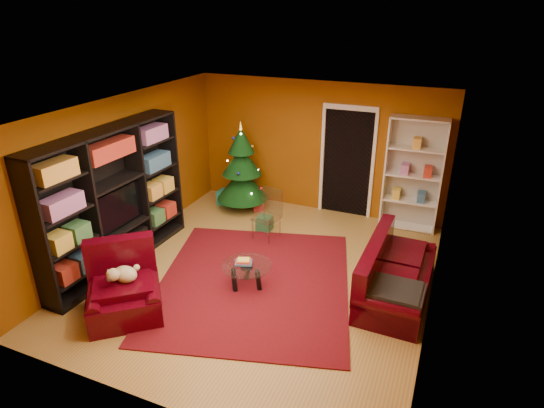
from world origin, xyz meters
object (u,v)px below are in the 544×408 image
at_px(christmas_tree, 242,167).
at_px(gift_box_teal, 226,197).
at_px(gift_box_green, 264,223).
at_px(media_unit, 114,200).
at_px(sofa, 398,270).
at_px(white_bookshelf, 413,175).
at_px(coffee_table, 247,276).
at_px(dog, 125,274).
at_px(acrylic_chair, 266,218).
at_px(rug, 254,282).
at_px(gift_box_red, 259,206).
at_px(armchair, 123,289).

distance_m(christmas_tree, gift_box_teal, 0.87).
bearing_deg(gift_box_green, gift_box_teal, 147.48).
xyz_separation_m(media_unit, sofa, (4.29, 0.81, -0.70)).
xyz_separation_m(white_bookshelf, coffee_table, (-1.93, -2.97, -0.85)).
relative_size(gift_box_green, dog, 0.66).
relative_size(christmas_tree, gift_box_green, 6.98).
distance_m(white_bookshelf, acrylic_chair, 2.77).
height_order(rug, gift_box_teal, gift_box_teal).
bearing_deg(sofa, acrylic_chair, 72.11).
height_order(gift_box_teal, dog, dog).
xyz_separation_m(rug, gift_box_red, (-1.03, 2.45, 0.09)).
distance_m(gift_box_teal, dog, 3.83).
bearing_deg(dog, gift_box_teal, 58.38).
bearing_deg(armchair, gift_box_green, 36.97).
distance_m(sofa, coffee_table, 2.20).
xyz_separation_m(media_unit, dog, (0.97, -1.01, -0.52)).
bearing_deg(media_unit, acrylic_chair, 43.01).
height_order(christmas_tree, white_bookshelf, white_bookshelf).
relative_size(gift_box_teal, gift_box_red, 1.43).
relative_size(rug, media_unit, 1.14).
distance_m(christmas_tree, sofa, 3.93).
distance_m(rug, gift_box_red, 2.66).
distance_m(gift_box_green, coffee_table, 1.90).
xyz_separation_m(sofa, acrylic_chair, (-2.43, 0.84, 0.00)).
bearing_deg(white_bookshelf, gift_box_red, -173.59).
height_order(gift_box_red, armchair, armchair).
bearing_deg(gift_box_red, christmas_tree, -175.40).
xyz_separation_m(gift_box_red, coffee_table, (0.98, -2.58, 0.09)).
bearing_deg(sofa, gift_box_red, 59.23).
distance_m(white_bookshelf, dog, 5.22).
xyz_separation_m(rug, christmas_tree, (-1.38, 2.42, 0.89)).
bearing_deg(white_bookshelf, coffee_table, -124.27).
height_order(armchair, coffee_table, armchair).
relative_size(gift_box_green, acrylic_chair, 0.32).
distance_m(rug, christmas_tree, 2.92).
distance_m(media_unit, armchair, 1.61).
relative_size(media_unit, gift_box_teal, 9.88).
bearing_deg(acrylic_chair, media_unit, -126.94).
xyz_separation_m(gift_box_green, acrylic_chair, (0.18, -0.32, 0.29)).
bearing_deg(coffee_table, sofa, 17.78).
relative_size(gift_box_green, coffee_table, 0.35).
xyz_separation_m(rug, white_bookshelf, (1.88, 2.84, 1.04)).
xyz_separation_m(media_unit, gift_box_green, (1.69, 1.97, -0.98)).
bearing_deg(sofa, christmas_tree, 62.30).
height_order(gift_box_green, coffee_table, coffee_table).
distance_m(christmas_tree, white_bookshelf, 3.29).
bearing_deg(white_bookshelf, armchair, -128.42).
bearing_deg(gift_box_red, rug, -67.28).
distance_m(media_unit, gift_box_green, 2.78).
bearing_deg(rug, coffee_table, -109.70).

